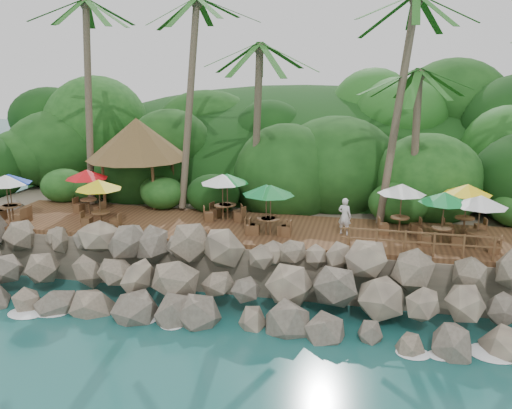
# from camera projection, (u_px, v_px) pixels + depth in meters

# --- Properties ---
(ground) EXTENTS (140.00, 140.00, 0.00)m
(ground) POSITION_uv_depth(u_px,v_px,m) (221.00, 333.00, 19.72)
(ground) COLOR #19514F
(ground) RESTS_ON ground
(land_base) EXTENTS (32.00, 25.20, 2.10)m
(land_base) POSITION_uv_depth(u_px,v_px,m) (289.00, 201.00, 34.57)
(land_base) COLOR gray
(land_base) RESTS_ON ground
(jungle_hill) EXTENTS (44.80, 28.00, 15.40)m
(jungle_hill) POSITION_uv_depth(u_px,v_px,m) (303.00, 191.00, 41.93)
(jungle_hill) COLOR #143811
(jungle_hill) RESTS_ON ground
(seawall) EXTENTS (29.00, 4.00, 2.30)m
(seawall) POSITION_uv_depth(u_px,v_px,m) (235.00, 284.00, 21.32)
(seawall) COLOR gray
(seawall) RESTS_ON ground
(terrace) EXTENTS (26.00, 5.00, 0.20)m
(terrace) POSITION_uv_depth(u_px,v_px,m) (256.00, 229.00, 24.83)
(terrace) COLOR brown
(terrace) RESTS_ON land_base
(jungle_foliage) EXTENTS (44.00, 16.00, 12.00)m
(jungle_foliage) POSITION_uv_depth(u_px,v_px,m) (286.00, 221.00, 33.89)
(jungle_foliage) COLOR #143811
(jungle_foliage) RESTS_ON ground
(foam_line) EXTENTS (25.20, 0.80, 0.06)m
(foam_line) POSITION_uv_depth(u_px,v_px,m) (224.00, 329.00, 19.99)
(foam_line) COLOR white
(foam_line) RESTS_ON ground
(palms) EXTENTS (28.63, 6.93, 11.88)m
(palms) POSITION_uv_depth(u_px,v_px,m) (310.00, 19.00, 24.85)
(palms) COLOR brown
(palms) RESTS_ON ground
(palapa) EXTENTS (5.52, 5.52, 4.60)m
(palapa) POSITION_uv_depth(u_px,v_px,m) (137.00, 139.00, 28.60)
(palapa) COLOR brown
(palapa) RESTS_ON ground
(dining_clusters) EXTENTS (23.36, 4.69, 2.29)m
(dining_clusters) POSITION_uv_depth(u_px,v_px,m) (240.00, 189.00, 24.08)
(dining_clusters) COLOR brown
(dining_clusters) RESTS_ON terrace
(railing) EXTENTS (6.10, 0.10, 1.00)m
(railing) POSITION_uv_depth(u_px,v_px,m) (420.00, 241.00, 20.96)
(railing) COLOR brown
(railing) RESTS_ON terrace
(waiter) EXTENTS (0.71, 0.58, 1.67)m
(waiter) POSITION_uv_depth(u_px,v_px,m) (345.00, 216.00, 23.57)
(waiter) COLOR silver
(waiter) RESTS_ON terrace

